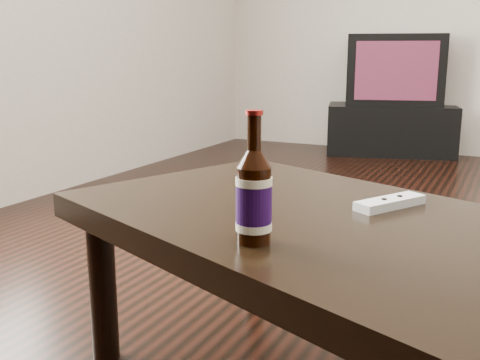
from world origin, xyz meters
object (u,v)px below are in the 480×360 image
at_px(tv, 394,70).
at_px(coffee_table, 328,244).
at_px(tv_stand, 390,129).
at_px(beer_bottle, 254,197).
at_px(remote, 390,203).

height_order(tv, coffee_table, tv).
height_order(tv_stand, tv, tv).
distance_m(coffee_table, beer_bottle, 0.29).
bearing_deg(beer_bottle, remote, 63.90).
bearing_deg(tv, tv_stand, 90.00).
bearing_deg(tv, coffee_table, -95.93).
xyz_separation_m(tv_stand, remote, (0.71, -3.51, 0.28)).
bearing_deg(tv_stand, coffee_table, -95.93).
bearing_deg(beer_bottle, coffee_table, 70.58).
bearing_deg(beer_bottle, tv, 97.63).
relative_size(beer_bottle, remote, 1.31).
height_order(coffee_table, remote, remote).
bearing_deg(coffee_table, remote, 54.87).
height_order(tv_stand, coffee_table, coffee_table).
distance_m(tv_stand, coffee_table, 3.72).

